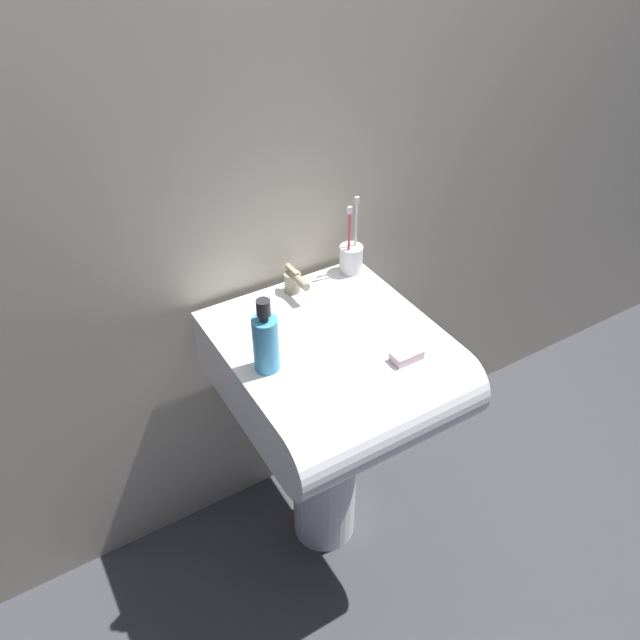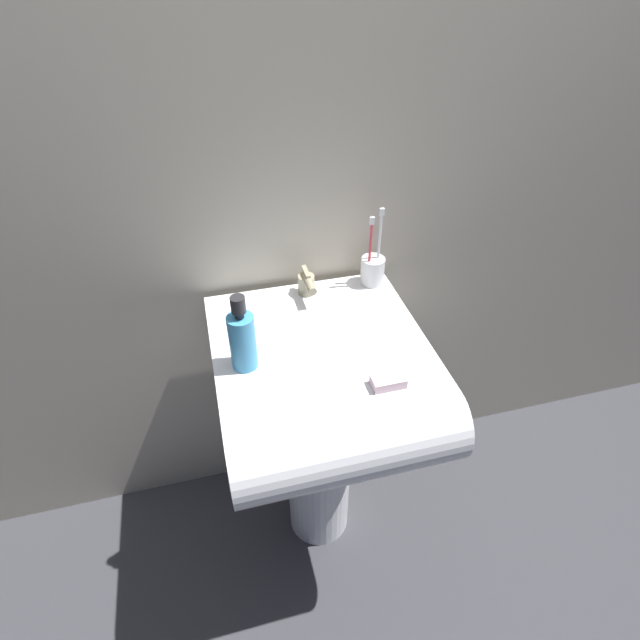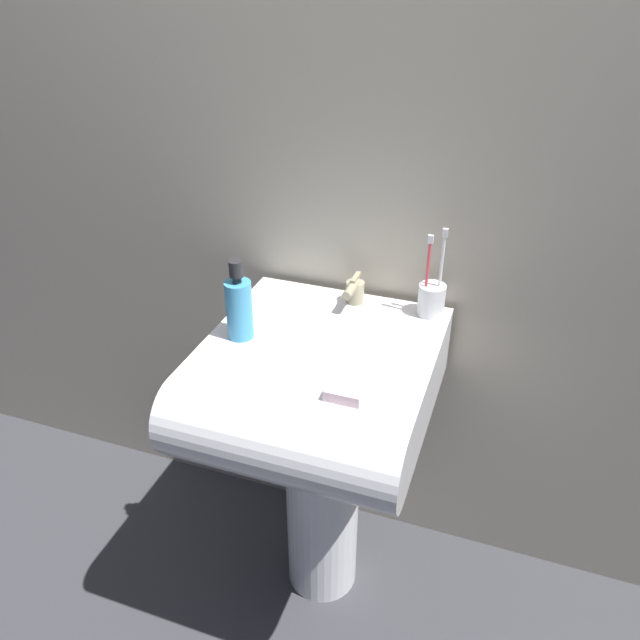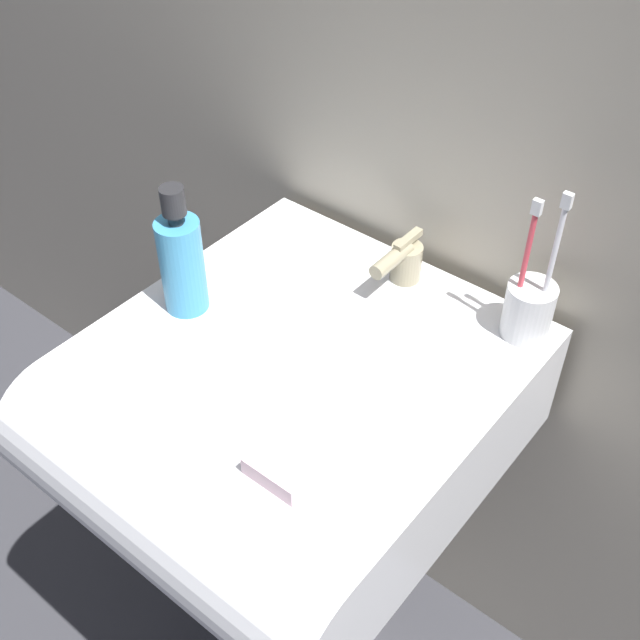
{
  "view_description": "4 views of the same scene",
  "coord_description": "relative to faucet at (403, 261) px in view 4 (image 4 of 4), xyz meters",
  "views": [
    {
      "loc": [
        -0.63,
        -1.03,
        1.79
      ],
      "look_at": [
        -0.01,
        0.01,
        0.85
      ],
      "focal_mm": 35.0,
      "sensor_mm": 36.0,
      "label": 1
    },
    {
      "loc": [
        -0.23,
        -0.89,
        1.61
      ],
      "look_at": [
        0.01,
        0.01,
        0.87
      ],
      "focal_mm": 28.0,
      "sensor_mm": 36.0,
      "label": 2
    },
    {
      "loc": [
        0.39,
        -1.12,
        1.59
      ],
      "look_at": [
        0.0,
        -0.03,
        0.89
      ],
      "focal_mm": 35.0,
      "sensor_mm": 36.0,
      "label": 3
    },
    {
      "loc": [
        0.49,
        -0.58,
        1.55
      ],
      "look_at": [
        0.01,
        0.01,
        0.86
      ],
      "focal_mm": 45.0,
      "sensor_mm": 36.0,
      "label": 4
    }
  ],
  "objects": [
    {
      "name": "sink_pedestal",
      "position": [
        -0.02,
        -0.19,
        -0.53
      ],
      "size": [
        0.19,
        0.19,
        0.64
      ],
      "primitive_type": "cylinder",
      "color": "white",
      "rests_on": "ground"
    },
    {
      "name": "soap_bottle",
      "position": [
        -0.2,
        -0.23,
        0.04
      ],
      "size": [
        0.06,
        0.06,
        0.19
      ],
      "color": "#3F99CC",
      "rests_on": "sink_basin"
    },
    {
      "name": "sink_basin",
      "position": [
        -0.02,
        -0.25,
        -0.13
      ],
      "size": [
        0.51,
        0.58,
        0.18
      ],
      "color": "white",
      "rests_on": "sink_pedestal"
    },
    {
      "name": "toothbrush_cup",
      "position": [
        0.19,
        0.01,
        0.01
      ],
      "size": [
        0.07,
        0.07,
        0.22
      ],
      "color": "white",
      "rests_on": "sink_basin"
    },
    {
      "name": "faucet",
      "position": [
        0.0,
        0.0,
        0.0
      ],
      "size": [
        0.04,
        0.11,
        0.07
      ],
      "color": "tan",
      "rests_on": "sink_basin"
    },
    {
      "name": "bar_soap",
      "position": [
        0.09,
        -0.37,
        -0.02
      ],
      "size": [
        0.07,
        0.04,
        0.02
      ],
      "primitive_type": "cube",
      "color": "silver",
      "rests_on": "sink_basin"
    }
  ]
}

